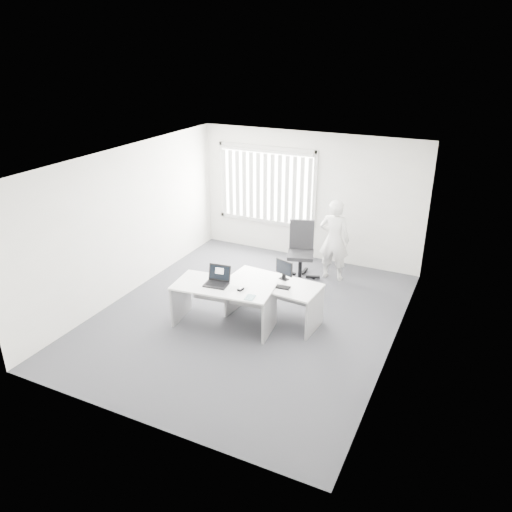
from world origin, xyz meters
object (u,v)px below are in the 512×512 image
at_px(person, 334,240).
at_px(monitor, 284,270).
at_px(desk_near, 224,297).
at_px(laptop, 216,277).
at_px(desk_far, 274,293).
at_px(office_chair, 300,261).

relative_size(person, monitor, 4.74).
xyz_separation_m(desk_near, laptop, (-0.11, -0.04, 0.36)).
bearing_deg(person, monitor, 79.13).
relative_size(desk_near, desk_far, 1.06).
distance_m(desk_near, office_chair, 2.41).
bearing_deg(desk_near, laptop, -166.66).
distance_m(office_chair, person, 0.81).
bearing_deg(person, desk_far, 77.07).
xyz_separation_m(office_chair, person, (0.61, 0.25, 0.47)).
relative_size(desk_near, laptop, 4.49).
xyz_separation_m(desk_far, office_chair, (-0.19, 1.82, -0.15)).
distance_m(person, monitor, 1.90).
xyz_separation_m(person, monitor, (-0.31, -1.88, 0.06)).
bearing_deg(desk_far, person, 82.54).
bearing_deg(monitor, laptop, -120.94).
height_order(desk_far, person, person).
relative_size(desk_near, monitor, 4.90).
bearing_deg(desk_far, monitor, 64.40).
height_order(person, laptop, person).
relative_size(desk_far, office_chair, 1.38).
height_order(desk_far, laptop, laptop).
bearing_deg(office_chair, person, 4.74).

